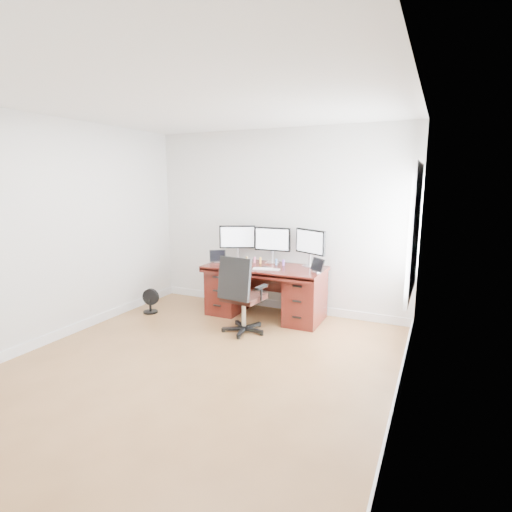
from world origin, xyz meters
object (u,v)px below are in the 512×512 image
at_px(monitor_center, 272,240).
at_px(keyboard, 263,269).
at_px(floor_fan, 150,301).
at_px(office_chair, 242,308).
at_px(desk, 266,289).

distance_m(monitor_center, keyboard, 0.57).
bearing_deg(floor_fan, keyboard, 1.72).
xyz_separation_m(floor_fan, monitor_center, (1.62, 0.84, 0.91)).
bearing_deg(office_chair, keyboard, 88.02).
height_order(desk, keyboard, keyboard).
bearing_deg(desk, keyboard, -76.06).
xyz_separation_m(monitor_center, keyboard, (0.06, -0.47, -0.33)).
height_order(office_chair, floor_fan, office_chair).
xyz_separation_m(office_chair, keyboard, (0.07, 0.51, 0.42)).
xyz_separation_m(desk, floor_fan, (-1.62, -0.60, -0.22)).
bearing_deg(monitor_center, keyboard, -86.18).
height_order(floor_fan, keyboard, keyboard).
relative_size(monitor_center, keyboard, 2.03).
distance_m(office_chair, floor_fan, 1.62).
bearing_deg(floor_fan, monitor_center, 16.53).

